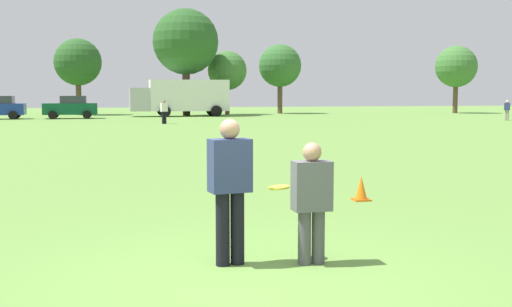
{
  "coord_description": "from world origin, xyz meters",
  "views": [
    {
      "loc": [
        -1.43,
        -7.1,
        2.13
      ],
      "look_at": [
        0.73,
        2.97,
        1.14
      ],
      "focal_mm": 44.88,
      "sensor_mm": 36.0,
      "label": 1
    }
  ],
  "objects_px": {
    "player_defender": "(312,197)",
    "parked_car_center": "(71,107)",
    "player_thrower": "(230,183)",
    "box_truck": "(182,96)",
    "traffic_cone": "(361,189)",
    "frisbee": "(279,187)",
    "bystander_sideline_watcher": "(507,109)",
    "bystander_far_jogger": "(164,110)"
  },
  "relations": [
    {
      "from": "player_thrower",
      "to": "bystander_far_jogger",
      "type": "relative_size",
      "value": 1.12
    },
    {
      "from": "traffic_cone",
      "to": "bystander_far_jogger",
      "type": "relative_size",
      "value": 0.3
    },
    {
      "from": "player_thrower",
      "to": "player_defender",
      "type": "bearing_deg",
      "value": -9.96
    },
    {
      "from": "frisbee",
      "to": "box_truck",
      "type": "distance_m",
      "value": 48.57
    },
    {
      "from": "bystander_sideline_watcher",
      "to": "player_defender",
      "type": "bearing_deg",
      "value": -126.44
    },
    {
      "from": "player_thrower",
      "to": "box_truck",
      "type": "relative_size",
      "value": 0.21
    },
    {
      "from": "player_thrower",
      "to": "bystander_sideline_watcher",
      "type": "distance_m",
      "value": 44.39
    },
    {
      "from": "bystander_sideline_watcher",
      "to": "parked_car_center",
      "type": "bearing_deg",
      "value": 161.95
    },
    {
      "from": "traffic_cone",
      "to": "parked_car_center",
      "type": "distance_m",
      "value": 42.36
    },
    {
      "from": "frisbee",
      "to": "parked_car_center",
      "type": "bearing_deg",
      "value": 97.12
    },
    {
      "from": "frisbee",
      "to": "parked_car_center",
      "type": "height_order",
      "value": "parked_car_center"
    },
    {
      "from": "traffic_cone",
      "to": "box_truck",
      "type": "height_order",
      "value": "box_truck"
    },
    {
      "from": "player_thrower",
      "to": "bystander_far_jogger",
      "type": "bearing_deg",
      "value": 87.32
    },
    {
      "from": "frisbee",
      "to": "bystander_far_jogger",
      "type": "xyz_separation_m",
      "value": [
        1.01,
        35.38,
        -0.01
      ]
    },
    {
      "from": "box_truck",
      "to": "bystander_far_jogger",
      "type": "xyz_separation_m",
      "value": [
        -2.46,
        -13.07,
        -0.84
      ]
    },
    {
      "from": "player_defender",
      "to": "traffic_cone",
      "type": "xyz_separation_m",
      "value": [
        2.34,
        4.28,
        -0.61
      ]
    },
    {
      "from": "player_thrower",
      "to": "parked_car_center",
      "type": "xyz_separation_m",
      "value": [
        -5.03,
        45.63,
        -0.1
      ]
    },
    {
      "from": "player_thrower",
      "to": "parked_car_center",
      "type": "height_order",
      "value": "parked_car_center"
    },
    {
      "from": "box_truck",
      "to": "player_defender",
      "type": "bearing_deg",
      "value": -93.67
    },
    {
      "from": "parked_car_center",
      "to": "player_thrower",
      "type": "bearing_deg",
      "value": -83.71
    },
    {
      "from": "frisbee",
      "to": "parked_car_center",
      "type": "relative_size",
      "value": 0.06
    },
    {
      "from": "box_truck",
      "to": "parked_car_center",
      "type": "bearing_deg",
      "value": -162.05
    },
    {
      "from": "player_defender",
      "to": "frisbee",
      "type": "distance_m",
      "value": 0.47
    },
    {
      "from": "bystander_sideline_watcher",
      "to": "box_truck",
      "type": "bearing_deg",
      "value": 149.69
    },
    {
      "from": "bystander_sideline_watcher",
      "to": "player_thrower",
      "type": "bearing_deg",
      "value": -127.6
    },
    {
      "from": "player_defender",
      "to": "box_truck",
      "type": "bearing_deg",
      "value": 86.33
    },
    {
      "from": "box_truck",
      "to": "player_thrower",
      "type": "bearing_deg",
      "value": -94.85
    },
    {
      "from": "player_thrower",
      "to": "player_defender",
      "type": "height_order",
      "value": "player_thrower"
    },
    {
      "from": "player_defender",
      "to": "parked_car_center",
      "type": "distance_m",
      "value": 46.2
    },
    {
      "from": "player_thrower",
      "to": "frisbee",
      "type": "height_order",
      "value": "player_thrower"
    },
    {
      "from": "frisbee",
      "to": "bystander_sideline_watcher",
      "type": "height_order",
      "value": "bystander_sideline_watcher"
    },
    {
      "from": "player_defender",
      "to": "frisbee",
      "type": "bearing_deg",
      "value": 136.34
    },
    {
      "from": "parked_car_center",
      "to": "frisbee",
      "type": "bearing_deg",
      "value": -82.88
    },
    {
      "from": "frisbee",
      "to": "player_defender",
      "type": "bearing_deg",
      "value": -43.66
    },
    {
      "from": "parked_car_center",
      "to": "bystander_sideline_watcher",
      "type": "height_order",
      "value": "parked_car_center"
    },
    {
      "from": "player_defender",
      "to": "box_truck",
      "type": "distance_m",
      "value": 48.87
    },
    {
      "from": "bystander_sideline_watcher",
      "to": "bystander_far_jogger",
      "type": "relative_size",
      "value": 0.94
    },
    {
      "from": "player_thrower",
      "to": "traffic_cone",
      "type": "height_order",
      "value": "player_thrower"
    },
    {
      "from": "frisbee",
      "to": "traffic_cone",
      "type": "height_order",
      "value": "frisbee"
    },
    {
      "from": "bystander_far_jogger",
      "to": "bystander_sideline_watcher",
      "type": "bearing_deg",
      "value": -0.81
    },
    {
      "from": "box_truck",
      "to": "traffic_cone",
      "type": "bearing_deg",
      "value": -91.02
    },
    {
      "from": "parked_car_center",
      "to": "box_truck",
      "type": "relative_size",
      "value": 0.5
    }
  ]
}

